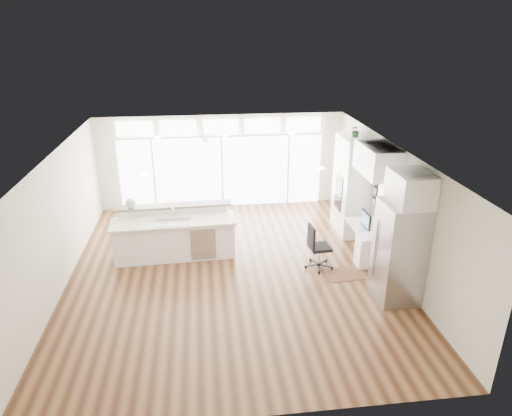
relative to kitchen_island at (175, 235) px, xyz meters
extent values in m
cube|color=#3F2413|center=(1.27, -0.89, -0.57)|extent=(7.00, 8.00, 0.02)
cube|color=white|center=(1.27, -0.89, 2.14)|extent=(7.00, 8.00, 0.02)
cube|color=beige|center=(1.27, 3.11, 0.79)|extent=(7.00, 0.04, 2.70)
cube|color=beige|center=(1.27, -4.89, 0.79)|extent=(7.00, 0.04, 2.70)
cube|color=beige|center=(-2.23, -0.89, 0.79)|extent=(0.04, 8.00, 2.70)
cube|color=beige|center=(4.77, -0.89, 0.79)|extent=(0.04, 8.00, 2.70)
cube|color=white|center=(1.27, 3.05, 0.49)|extent=(5.80, 0.06, 2.08)
cube|color=white|center=(1.27, 3.05, 1.82)|extent=(5.90, 0.06, 0.40)
cube|color=white|center=(4.73, -0.59, 0.99)|extent=(0.04, 0.85, 0.85)
cube|color=white|center=(0.77, 1.91, 1.92)|extent=(1.16, 1.16, 0.32)
cube|color=#F1E2CC|center=(1.27, -0.69, 2.12)|extent=(3.40, 3.00, 0.02)
cube|color=white|center=(4.44, 0.91, 0.69)|extent=(0.64, 1.20, 2.50)
cube|color=white|center=(4.40, -0.59, -0.18)|extent=(0.72, 1.30, 0.76)
cube|color=white|center=(4.44, -0.59, 1.79)|extent=(0.64, 1.30, 0.64)
cube|color=#AEAEB3|center=(4.38, -2.24, 0.44)|extent=(0.76, 0.90, 2.00)
cube|color=white|center=(4.44, -2.24, 1.74)|extent=(0.64, 0.90, 0.60)
cube|color=black|center=(4.73, 0.03, 0.84)|extent=(0.06, 0.22, 0.80)
cube|color=white|center=(0.00, 0.00, 0.00)|extent=(2.86, 1.18, 1.12)
cube|color=#351A11|center=(3.65, -1.29, -0.55)|extent=(0.85, 0.65, 0.01)
cube|color=black|center=(3.19, -0.92, -0.04)|extent=(0.58, 0.54, 1.03)
sphere|color=silver|center=(-0.97, 0.36, 0.68)|extent=(0.24, 0.24, 0.24)
cube|color=black|center=(4.32, -0.59, 0.40)|extent=(0.10, 0.49, 0.40)
cube|color=silver|center=(4.15, -0.59, 0.21)|extent=(0.13, 0.33, 0.02)
imported|color=#2C5A26|center=(4.44, 0.91, 2.06)|extent=(0.33, 0.35, 0.25)
camera|label=1|loc=(0.71, -9.62, 4.53)|focal=32.00mm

